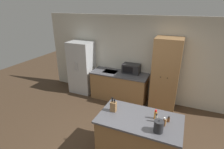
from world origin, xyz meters
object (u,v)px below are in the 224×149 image
(refrigerator, at_px, (82,67))
(microwave, at_px, (131,69))
(knife_block, at_px, (113,106))
(kettle, at_px, (159,126))
(spice_bottle_amber_oil, at_px, (165,121))
(spice_bottle_green_herb, at_px, (169,119))
(spice_bottle_short_red, at_px, (156,118))
(spice_bottle_tall_dark, at_px, (164,122))
(spice_bottle_pale_salt, at_px, (156,115))
(pantry_cabinet, at_px, (165,75))

(refrigerator, bearing_deg, microwave, 4.36)
(microwave, height_order, knife_block, knife_block)
(kettle, bearing_deg, spice_bottle_amber_oil, 74.62)
(knife_block, distance_m, spice_bottle_green_herb, 1.03)
(spice_bottle_short_red, xyz_separation_m, spice_bottle_amber_oil, (0.15, 0.01, -0.02))
(microwave, distance_m, kettle, 2.76)
(refrigerator, height_order, spice_bottle_green_herb, refrigerator)
(spice_bottle_tall_dark, bearing_deg, knife_block, 176.16)
(knife_block, relative_size, spice_bottle_tall_dark, 1.81)
(spice_bottle_green_herb, bearing_deg, knife_block, -175.47)
(refrigerator, height_order, spice_bottle_pale_salt, refrigerator)
(microwave, relative_size, kettle, 2.32)
(microwave, distance_m, spice_bottle_amber_oil, 2.57)
(kettle, bearing_deg, microwave, 116.71)
(spice_bottle_amber_oil, xyz_separation_m, spice_bottle_green_herb, (0.05, 0.07, -0.00))
(spice_bottle_amber_oil, distance_m, spice_bottle_pale_salt, 0.20)
(spice_bottle_green_herb, relative_size, kettle, 0.47)
(spice_bottle_tall_dark, distance_m, spice_bottle_short_red, 0.16)
(refrigerator, relative_size, spice_bottle_green_herb, 16.37)
(refrigerator, xyz_separation_m, pantry_cabinet, (2.75, 0.01, 0.16))
(microwave, xyz_separation_m, spice_bottle_tall_dark, (1.31, -2.28, -0.02))
(pantry_cabinet, bearing_deg, spice_bottle_amber_oil, -82.51)
(spice_bottle_amber_oil, bearing_deg, knife_block, -179.60)
(spice_bottle_tall_dark, bearing_deg, spice_bottle_short_red, 158.14)
(pantry_cabinet, relative_size, spice_bottle_short_red, 12.73)
(spice_bottle_tall_dark, bearing_deg, spice_bottle_amber_oil, 85.74)
(spice_bottle_amber_oil, bearing_deg, microwave, 120.73)
(spice_bottle_tall_dark, bearing_deg, spice_bottle_green_herb, 69.11)
(spice_bottle_tall_dark, height_order, spice_bottle_green_herb, spice_bottle_tall_dark)
(spice_bottle_short_red, bearing_deg, pantry_cabinet, 93.37)
(spice_bottle_amber_oil, distance_m, kettle, 0.27)
(spice_bottle_pale_salt, bearing_deg, spice_bottle_green_herb, -0.70)
(refrigerator, xyz_separation_m, knife_block, (2.05, -2.08, 0.17))
(spice_bottle_amber_oil, xyz_separation_m, spice_bottle_pale_salt, (-0.18, 0.08, 0.03))
(spice_bottle_green_herb, bearing_deg, refrigerator, 146.97)
(kettle, bearing_deg, spice_bottle_pale_salt, 107.97)
(spice_bottle_short_red, xyz_separation_m, kettle, (0.08, -0.25, 0.03))
(spice_bottle_green_herb, bearing_deg, spice_bottle_amber_oil, -124.16)
(spice_bottle_pale_salt, bearing_deg, spice_bottle_amber_oil, -23.16)
(spice_bottle_green_herb, distance_m, kettle, 0.36)
(knife_block, xyz_separation_m, spice_bottle_tall_dark, (0.97, -0.07, -0.03))
(spice_bottle_green_herb, bearing_deg, spice_bottle_pale_salt, 179.30)
(pantry_cabinet, relative_size, spice_bottle_amber_oil, 17.74)
(spice_bottle_tall_dark, distance_m, spice_bottle_green_herb, 0.16)
(spice_bottle_short_red, distance_m, spice_bottle_green_herb, 0.22)
(knife_block, relative_size, spice_bottle_green_herb, 2.78)
(knife_block, height_order, spice_bottle_tall_dark, knife_block)
(spice_bottle_green_herb, bearing_deg, spice_bottle_short_red, -156.39)
(refrigerator, distance_m, kettle, 3.77)
(spice_bottle_short_red, distance_m, kettle, 0.26)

